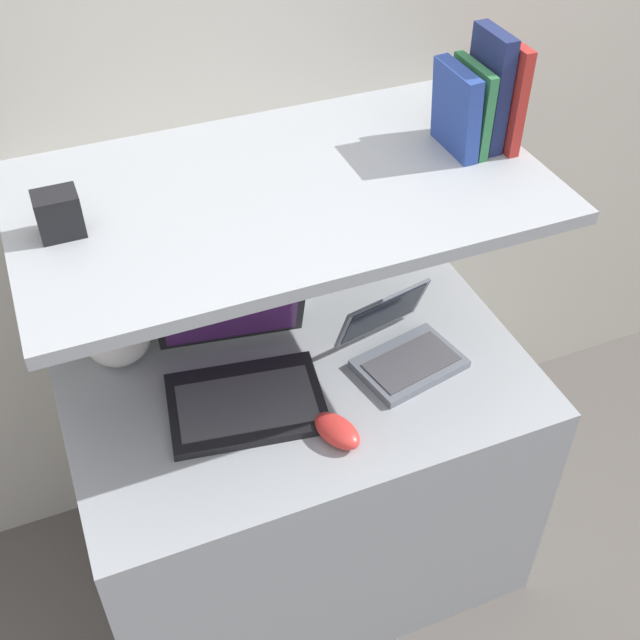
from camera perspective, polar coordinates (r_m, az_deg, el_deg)
The scene contains 14 objects.
wall_back at distance 1.88m, azimuth -6.50°, elevation 15.08°, with size 6.00×0.05×2.40m.
desk at distance 2.12m, azimuth -1.38°, elevation -10.73°, with size 1.06×0.70×0.71m.
back_riser at distance 2.20m, azimuth -4.92°, elevation -0.14°, with size 1.06×0.04×1.15m.
shelf at distance 1.62m, azimuth -2.81°, elevation 9.05°, with size 1.06×0.63×0.03m.
table_lamp at distance 1.83m, azimuth -14.85°, elevation 1.63°, with size 0.22×0.22×0.31m.
laptop_large at distance 1.79m, azimuth -5.62°, elevation -3.86°, with size 0.39×0.38×0.23m.
laptop_small at distance 1.87m, azimuth 5.79°, elevation -2.00°, with size 0.28×0.26×0.15m.
computer_mouse at distance 1.71m, azimuth 1.22°, elevation -7.88°, with size 0.11×0.14×0.04m.
router_box at distance 2.00m, azimuth -3.66°, elevation 2.20°, with size 0.12×0.07×0.11m.
book_red at distance 1.76m, azimuth 12.77°, elevation 15.57°, with size 0.02×0.16×0.22m.
book_navy at distance 1.74m, azimuth 11.88°, elevation 15.74°, with size 0.03×0.12×0.24m.
book_green at distance 1.73m, azimuth 10.68°, elevation 14.67°, with size 0.02×0.14×0.18m.
book_blue at distance 1.71m, azimuth 9.65°, elevation 14.50°, with size 0.04×0.15×0.18m.
shelf_gadget at distance 1.53m, azimuth -18.09°, elevation 7.17°, with size 0.08×0.06×0.08m.
Camera 1 is at (-0.44, -0.87, 2.03)m, focal length 45.00 mm.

